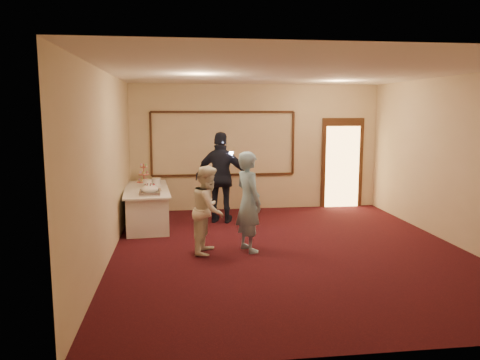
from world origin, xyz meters
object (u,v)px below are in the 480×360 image
cupcake_stand (144,175)px  buffet_table (147,206)px  tart (156,190)px  pavlova_tray (150,190)px  plate_stack_a (148,183)px  man (249,202)px  guest (222,178)px  woman (208,209)px  plate_stack_b (156,182)px

cupcake_stand → buffet_table: bearing=-83.1°
cupcake_stand → tart: (0.31, -1.25, -0.14)m
buffet_table → pavlova_tray: (0.12, -0.77, 0.47)m
plate_stack_a → man: (1.82, -2.28, 0.01)m
tart → buffet_table: bearing=119.1°
buffet_table → pavlova_tray: bearing=-81.1°
buffet_table → pavlova_tray: 0.91m
man → guest: guest is taller
guest → pavlova_tray: bearing=43.9°
tart → plate_stack_a: bearing=110.1°
pavlova_tray → plate_stack_a: bearing=96.3°
cupcake_stand → man: man is taller
plate_stack_a → woman: size_ratio=0.13×
buffet_table → tart: tart is taller
cupcake_stand → woman: 3.27m
buffet_table → tart: bearing=-60.9°
pavlova_tray → guest: guest is taller
plate_stack_a → plate_stack_b: size_ratio=0.96×
cupcake_stand → tart: size_ratio=1.87×
buffet_table → woman: 2.45m
plate_stack_b → woman: size_ratio=0.14×
plate_stack_b → cupcake_stand: bearing=118.1°
plate_stack_b → guest: (1.39, -0.33, 0.12)m
plate_stack_a → guest: size_ratio=0.10×
plate_stack_a → tart: size_ratio=0.78×
tart → pavlova_tray: bearing=-102.4°
cupcake_stand → plate_stack_b: bearing=-61.9°
plate_stack_a → woman: 2.55m
cupcake_stand → woman: size_ratio=0.31×
pavlova_tray → cupcake_stand: bearing=97.8°
cupcake_stand → plate_stack_b: 0.64m
man → plate_stack_a: bearing=18.0°
guest → woman: bearing=95.3°
cupcake_stand → man: size_ratio=0.27×
tart → cupcake_stand: bearing=104.1°
man → woman: 0.69m
plate_stack_a → woman: woman is taller
woman → guest: (0.42, 2.12, 0.23)m
pavlova_tray → plate_stack_b: pavlova_tray is taller
buffet_table → pavlova_tray: pavlova_tray is taller
plate_stack_b → tart: size_ratio=0.81×
pavlova_tray → man: man is taller
cupcake_stand → plate_stack_b: (0.30, -0.56, -0.08)m
cupcake_stand → plate_stack_a: 0.75m
plate_stack_a → guest: bearing=-5.6°
tart → man: (1.64, -1.77, 0.06)m
plate_stack_a → guest: 1.58m
pavlova_tray → plate_stack_a: pavlova_tray is taller
plate_stack_b → pavlova_tray: bearing=-93.8°
buffet_table → plate_stack_b: size_ratio=11.86×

